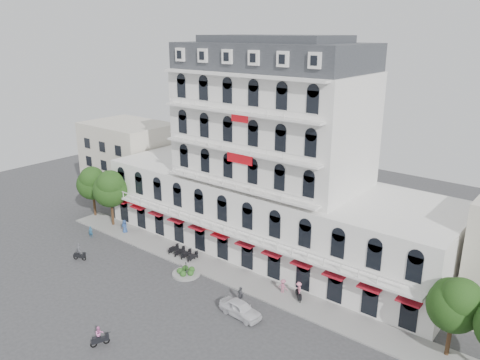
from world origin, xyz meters
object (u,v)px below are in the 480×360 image
rider_southwest (99,336)px  rider_center (299,291)px  parked_car (240,309)px  rider_west (79,252)px

rider_southwest → rider_center: 19.59m
parked_car → rider_center: (2.89, 5.87, 0.31)m
parked_car → rider_southwest: bearing=152.5°
rider_west → rider_southwest: rider_west is taller
rider_west → rider_southwest: bearing=-52.7°
parked_car → rider_southwest: (-6.75, -11.17, 0.18)m
rider_west → rider_southwest: (15.50, -8.07, -0.03)m
parked_car → rider_southwest: size_ratio=2.34×
rider_center → rider_west: bearing=-115.0°
rider_west → rider_southwest: size_ratio=1.13×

